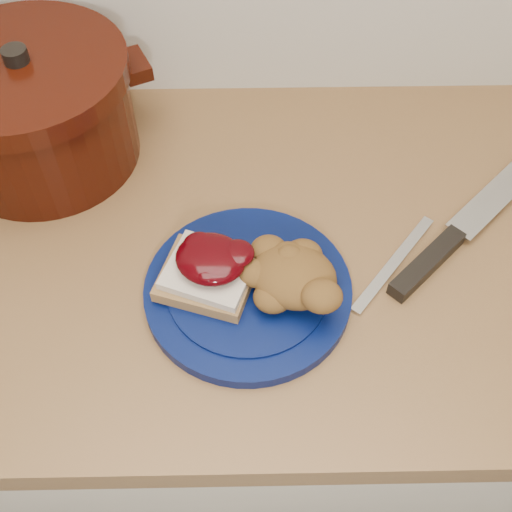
{
  "coord_description": "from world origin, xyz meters",
  "views": [
    {
      "loc": [
        -0.0,
        0.99,
        1.54
      ],
      "look_at": [
        0.01,
        1.43,
        0.95
      ],
      "focal_mm": 45.0,
      "sensor_mm": 36.0,
      "label": 1
    }
  ],
  "objects_px": {
    "chef_knife": "(449,242)",
    "butter_knife": "(394,263)",
    "plate": "(248,291)",
    "dutch_oven": "(34,110)",
    "pepper_grinder": "(20,105)"
  },
  "relations": [
    {
      "from": "plate",
      "to": "butter_knife",
      "type": "distance_m",
      "value": 0.19
    },
    {
      "from": "dutch_oven",
      "to": "pepper_grinder",
      "type": "distance_m",
      "value": 0.04
    },
    {
      "from": "pepper_grinder",
      "to": "plate",
      "type": "bearing_deg",
      "value": -41.55
    },
    {
      "from": "chef_knife",
      "to": "pepper_grinder",
      "type": "height_order",
      "value": "pepper_grinder"
    },
    {
      "from": "plate",
      "to": "pepper_grinder",
      "type": "distance_m",
      "value": 0.42
    },
    {
      "from": "chef_knife",
      "to": "butter_knife",
      "type": "distance_m",
      "value": 0.08
    },
    {
      "from": "plate",
      "to": "pepper_grinder",
      "type": "relative_size",
      "value": 1.98
    },
    {
      "from": "plate",
      "to": "dutch_oven",
      "type": "height_order",
      "value": "dutch_oven"
    },
    {
      "from": "chef_knife",
      "to": "pepper_grinder",
      "type": "relative_size",
      "value": 2.16
    },
    {
      "from": "plate",
      "to": "dutch_oven",
      "type": "xyz_separation_m",
      "value": [
        -0.28,
        0.25,
        0.07
      ]
    },
    {
      "from": "butter_knife",
      "to": "dutch_oven",
      "type": "relative_size",
      "value": 0.5
    },
    {
      "from": "chef_knife",
      "to": "dutch_oven",
      "type": "distance_m",
      "value": 0.57
    },
    {
      "from": "butter_knife",
      "to": "dutch_oven",
      "type": "bearing_deg",
      "value": 104.79
    },
    {
      "from": "plate",
      "to": "dutch_oven",
      "type": "distance_m",
      "value": 0.38
    },
    {
      "from": "plate",
      "to": "chef_knife",
      "type": "distance_m",
      "value": 0.26
    }
  ]
}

